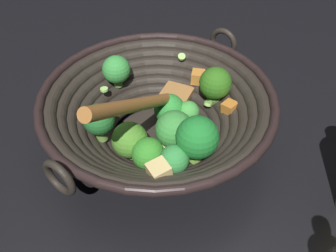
{
  "coord_description": "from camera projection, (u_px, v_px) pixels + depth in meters",
  "views": [
    {
      "loc": [
        -0.41,
        0.16,
        0.46
      ],
      "look_at": [
        -0.0,
        -0.02,
        0.03
      ],
      "focal_mm": 40.45,
      "sensor_mm": 36.0,
      "label": 1
    }
  ],
  "objects": [
    {
      "name": "wok",
      "position": [
        158.0,
        113.0,
        0.59
      ],
      "size": [
        0.36,
        0.37,
        0.21
      ],
      "color": "black",
      "rests_on": "ground"
    },
    {
      "name": "ground_plane",
      "position": [
        158.0,
        141.0,
        0.64
      ],
      "size": [
        4.0,
        4.0,
        0.0
      ],
      "primitive_type": "plane",
      "color": "black"
    }
  ]
}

